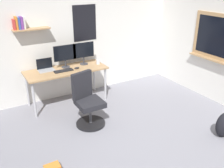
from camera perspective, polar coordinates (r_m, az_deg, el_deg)
ground_plane at (r=4.01m, az=5.69°, el=-14.73°), size 5.20×5.20×0.00m
wall_back at (r=5.45m, az=-9.19°, el=10.71°), size 5.00×0.30×2.60m
desk at (r=5.16m, az=-10.31°, el=2.58°), size 1.61×0.65×0.74m
office_chair at (r=4.46m, az=-5.53°, el=-4.29°), size 0.52×0.54×0.95m
laptop at (r=5.15m, az=-14.79°, el=3.62°), size 0.31×0.21×0.23m
monitor_primary at (r=5.16m, az=-10.57°, el=6.53°), size 0.46×0.17×0.46m
monitor_secondary at (r=5.30m, az=-6.46°, el=7.23°), size 0.46×0.17×0.46m
keyboard at (r=5.03m, az=-10.90°, el=2.96°), size 0.37×0.13×0.02m
computer_mouse at (r=5.12m, az=-7.97°, el=3.61°), size 0.10×0.06×0.03m
coffee_mug at (r=5.35m, az=-3.17°, el=5.00°), size 0.08×0.08×0.09m
backpack at (r=4.56m, az=24.03°, el=-8.40°), size 0.32×0.22×0.44m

